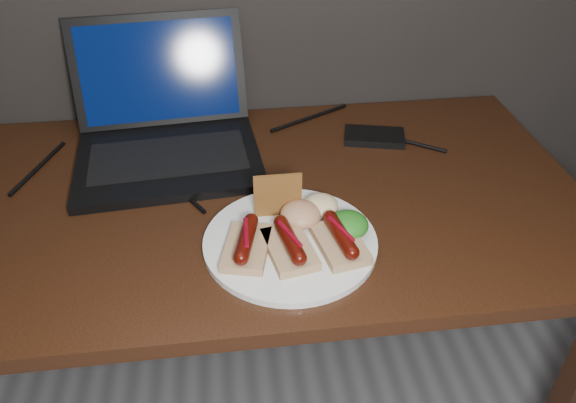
# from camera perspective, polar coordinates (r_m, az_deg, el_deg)

# --- Properties ---
(desk) EXTENTS (1.40, 0.70, 0.75)m
(desk) POSITION_cam_1_polar(r_m,az_deg,el_deg) (1.14, -6.23, -3.02)
(desk) COLOR #341B0D
(desk) RESTS_ON ground
(laptop) EXTENTS (0.40, 0.40, 0.25)m
(laptop) POSITION_cam_1_polar(r_m,az_deg,el_deg) (1.23, -12.33, 7.21)
(laptop) COLOR black
(laptop) RESTS_ON desk
(hard_drive) EXTENTS (0.14, 0.10, 0.02)m
(hard_drive) POSITION_cam_1_polar(r_m,az_deg,el_deg) (1.27, 8.78, 6.52)
(hard_drive) COLOR black
(hard_drive) RESTS_ON desk
(desk_cables) EXTENTS (0.90, 0.40, 0.01)m
(desk_cables) POSITION_cam_1_polar(r_m,az_deg,el_deg) (1.21, -5.79, 5.06)
(desk_cables) COLOR black
(desk_cables) RESTS_ON desk
(plate) EXTENTS (0.35, 0.35, 0.01)m
(plate) POSITION_cam_1_polar(r_m,az_deg,el_deg) (0.96, 0.22, -4.11)
(plate) COLOR silver
(plate) RESTS_ON desk
(bread_sausage_left) EXTENTS (0.10, 0.13, 0.04)m
(bread_sausage_left) POSITION_cam_1_polar(r_m,az_deg,el_deg) (0.93, -4.23, -4.31)
(bread_sausage_left) COLOR tan
(bread_sausage_left) RESTS_ON plate
(bread_sausage_center) EXTENTS (0.09, 0.13, 0.04)m
(bread_sausage_center) POSITION_cam_1_polar(r_m,az_deg,el_deg) (0.92, 0.17, -4.44)
(bread_sausage_center) COLOR tan
(bread_sausage_center) RESTS_ON plate
(bread_sausage_right) EXTENTS (0.09, 0.13, 0.04)m
(bread_sausage_right) POSITION_cam_1_polar(r_m,az_deg,el_deg) (0.94, 5.32, -3.89)
(bread_sausage_right) COLOR tan
(bread_sausage_right) RESTS_ON plate
(crispbread) EXTENTS (0.09, 0.01, 0.08)m
(crispbread) POSITION_cam_1_polar(r_m,az_deg,el_deg) (0.99, -1.04, 0.64)
(crispbread) COLOR #936028
(crispbread) RESTS_ON plate
(salad_greens) EXTENTS (0.07, 0.07, 0.04)m
(salad_greens) POSITION_cam_1_polar(r_m,az_deg,el_deg) (0.97, 6.14, -2.35)
(salad_greens) COLOR #165711
(salad_greens) RESTS_ON plate
(salsa_mound) EXTENTS (0.07, 0.07, 0.04)m
(salsa_mound) POSITION_cam_1_polar(r_m,az_deg,el_deg) (0.98, 1.30, -1.31)
(salsa_mound) COLOR maroon
(salsa_mound) RESTS_ON plate
(coleslaw_mound) EXTENTS (0.06, 0.06, 0.04)m
(coleslaw_mound) POSITION_cam_1_polar(r_m,az_deg,el_deg) (1.01, 3.32, -0.42)
(coleslaw_mound) COLOR beige
(coleslaw_mound) RESTS_ON plate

